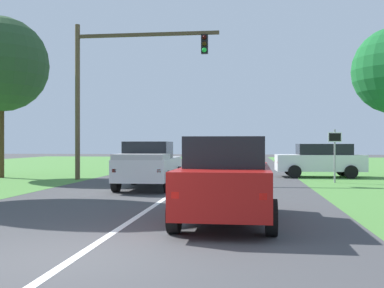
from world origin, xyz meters
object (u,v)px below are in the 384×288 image
at_px(red_suv_near, 227,177).
at_px(keep_moving_sign, 335,149).
at_px(pickup_truck_lead, 149,165).
at_px(crossing_suv_far, 320,160).
at_px(traffic_light, 113,77).
at_px(extra_tree_1, 1,65).

bearing_deg(red_suv_near, keep_moving_sign, 68.33).
bearing_deg(pickup_truck_lead, keep_moving_sign, 24.93).
bearing_deg(pickup_truck_lead, crossing_suv_far, 43.17).
height_order(traffic_light, extra_tree_1, extra_tree_1).
bearing_deg(crossing_suv_far, pickup_truck_lead, -136.83).
distance_m(red_suv_near, traffic_light, 13.67).
relative_size(crossing_suv_far, extra_tree_1, 0.55).
height_order(red_suv_near, extra_tree_1, extra_tree_1).
xyz_separation_m(traffic_light, keep_moving_sign, (10.52, -0.49, -3.51)).
bearing_deg(traffic_light, pickup_truck_lead, -56.79).
bearing_deg(crossing_suv_far, red_suv_near, -106.32).
height_order(red_suv_near, crossing_suv_far, red_suv_near).
relative_size(traffic_light, keep_moving_sign, 3.18).
bearing_deg(pickup_truck_lead, extra_tree_1, 151.97).
bearing_deg(keep_moving_sign, traffic_light, 177.31).
distance_m(crossing_suv_far, extra_tree_1, 17.61).
relative_size(traffic_light, extra_tree_1, 0.92).
relative_size(red_suv_near, crossing_suv_far, 1.02).
xyz_separation_m(red_suv_near, crossing_suv_far, (4.29, 14.64, -0.08)).
bearing_deg(pickup_truck_lead, traffic_light, 123.21).
relative_size(traffic_light, crossing_suv_far, 1.67).
distance_m(red_suv_near, keep_moving_sign, 11.88).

